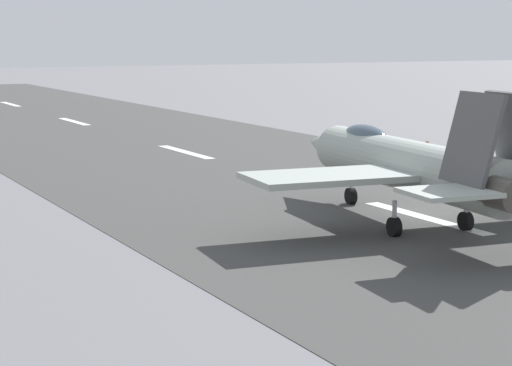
# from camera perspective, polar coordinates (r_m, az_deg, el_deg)

# --- Properties ---
(ground_plane) EXTENTS (400.00, 400.00, 0.00)m
(ground_plane) POSITION_cam_1_polar(r_m,az_deg,el_deg) (40.54, 9.76, -1.97)
(ground_plane) COLOR slate
(runway_strip) EXTENTS (240.00, 26.00, 0.02)m
(runway_strip) POSITION_cam_1_polar(r_m,az_deg,el_deg) (40.52, 9.77, -1.96)
(runway_strip) COLOR #3F403E
(runway_strip) RESTS_ON ground
(fighter_jet) EXTENTS (17.97, 14.55, 5.71)m
(fighter_jet) POSITION_cam_1_polar(r_m,az_deg,el_deg) (38.21, 9.15, 1.19)
(fighter_jet) COLOR #9CA59E
(fighter_jet) RESTS_ON ground
(crew_person) EXTENTS (0.42, 0.66, 1.58)m
(crew_person) POSITION_cam_1_polar(r_m,az_deg,el_deg) (55.54, 10.41, 1.77)
(crew_person) COLOR #1E2338
(crew_person) RESTS_ON ground
(marker_cone_far) EXTENTS (0.44, 0.44, 0.55)m
(marker_cone_far) POSITION_cam_1_polar(r_m,az_deg,el_deg) (61.78, 8.22, 2.06)
(marker_cone_far) COLOR orange
(marker_cone_far) RESTS_ON ground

